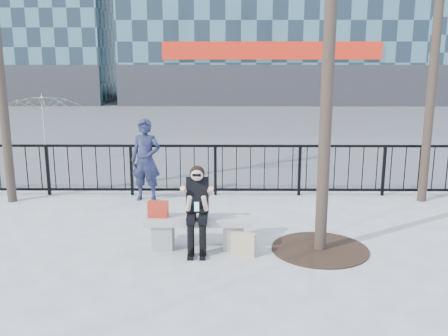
{
  "coord_description": "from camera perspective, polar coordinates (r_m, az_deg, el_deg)",
  "views": [
    {
      "loc": [
        0.46,
        -7.39,
        2.96
      ],
      "look_at": [
        0.4,
        0.8,
        1.1
      ],
      "focal_mm": 40.0,
      "sensor_mm": 36.0,
      "label": 1
    }
  ],
  "objects": [
    {
      "name": "ground",
      "position": [
        7.98,
        -2.95,
        -9.01
      ],
      "size": [
        120.0,
        120.0,
        0.0
      ],
      "primitive_type": "plane",
      "color": "gray",
      "rests_on": "ground"
    },
    {
      "name": "street_surface",
      "position": [
        22.59,
        -0.77,
        5.29
      ],
      "size": [
        60.0,
        23.0,
        0.01
      ],
      "primitive_type": "cube",
      "color": "#474747",
      "rests_on": "ground"
    },
    {
      "name": "railing",
      "position": [
        10.68,
        -2.06,
        -0.24
      ],
      "size": [
        14.0,
        0.06,
        1.1
      ],
      "color": "black",
      "rests_on": "ground"
    },
    {
      "name": "tree_grate",
      "position": [
        8.0,
        10.9,
        -9.08
      ],
      "size": [
        1.5,
        1.5,
        0.02
      ],
      "primitive_type": "cylinder",
      "color": "black",
      "rests_on": "ground"
    },
    {
      "name": "bench_main",
      "position": [
        7.87,
        -2.98,
        -6.97
      ],
      "size": [
        1.65,
        0.46,
        0.49
      ],
      "color": "slate",
      "rests_on": "ground"
    },
    {
      "name": "seated_woman",
      "position": [
        7.6,
        -3.08,
        -4.77
      ],
      "size": [
        0.5,
        0.64,
        1.34
      ],
      "color": "black",
      "rests_on": "ground"
    },
    {
      "name": "handbag",
      "position": [
        7.85,
        -7.55,
        -4.69
      ],
      "size": [
        0.32,
        0.16,
        0.25
      ],
      "primitive_type": "cube",
      "rotation": [
        0.0,
        0.0,
        -0.06
      ],
      "color": "#B32616",
      "rests_on": "bench_main"
    },
    {
      "name": "shopping_bag",
      "position": [
        7.61,
        2.23,
        -8.71
      ],
      "size": [
        0.39,
        0.23,
        0.35
      ],
      "primitive_type": "cube",
      "rotation": [
        0.0,
        0.0,
        -0.29
      ],
      "color": "beige",
      "rests_on": "ground"
    },
    {
      "name": "standing_man",
      "position": [
        10.36,
        -8.92,
        0.9
      ],
      "size": [
        0.68,
        0.51,
        1.71
      ],
      "primitive_type": "imported",
      "rotation": [
        0.0,
        0.0,
        -0.17
      ],
      "color": "black",
      "rests_on": "ground"
    },
    {
      "name": "vendor_umbrella",
      "position": [
        14.49,
        -19.95,
        4.18
      ],
      "size": [
        2.33,
        2.37,
        1.96
      ],
      "primitive_type": "imported",
      "rotation": [
        0.0,
        0.0,
        -0.1
      ],
      "color": "#E6F736",
      "rests_on": "ground"
    }
  ]
}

